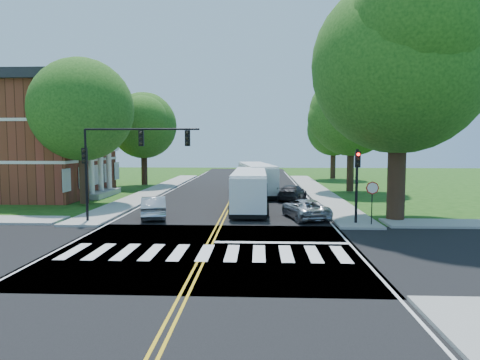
# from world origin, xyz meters

# --- Properties ---
(ground) EXTENTS (140.00, 140.00, 0.00)m
(ground) POSITION_xyz_m (0.00, 0.00, 0.00)
(ground) COLOR #194310
(ground) RESTS_ON ground
(road) EXTENTS (14.00, 96.00, 0.01)m
(road) POSITION_xyz_m (0.00, 18.00, 0.01)
(road) COLOR black
(road) RESTS_ON ground
(cross_road) EXTENTS (60.00, 12.00, 0.01)m
(cross_road) POSITION_xyz_m (0.00, 0.00, 0.01)
(cross_road) COLOR black
(cross_road) RESTS_ON ground
(center_line) EXTENTS (0.36, 70.00, 0.01)m
(center_line) POSITION_xyz_m (0.00, 22.00, 0.01)
(center_line) COLOR gold
(center_line) RESTS_ON road
(edge_line_w) EXTENTS (0.12, 70.00, 0.01)m
(edge_line_w) POSITION_xyz_m (-6.80, 22.00, 0.01)
(edge_line_w) COLOR silver
(edge_line_w) RESTS_ON road
(edge_line_e) EXTENTS (0.12, 70.00, 0.01)m
(edge_line_e) POSITION_xyz_m (6.80, 22.00, 0.01)
(edge_line_e) COLOR silver
(edge_line_e) RESTS_ON road
(crosswalk) EXTENTS (12.60, 3.00, 0.01)m
(crosswalk) POSITION_xyz_m (0.00, -0.50, 0.02)
(crosswalk) COLOR silver
(crosswalk) RESTS_ON road
(stop_bar) EXTENTS (6.60, 0.40, 0.01)m
(stop_bar) POSITION_xyz_m (3.50, 1.60, 0.02)
(stop_bar) COLOR silver
(stop_bar) RESTS_ON road
(sidewalk_nw) EXTENTS (2.60, 40.00, 0.15)m
(sidewalk_nw) POSITION_xyz_m (-8.30, 25.00, 0.07)
(sidewalk_nw) COLOR gray
(sidewalk_nw) RESTS_ON ground
(sidewalk_ne) EXTENTS (2.60, 40.00, 0.15)m
(sidewalk_ne) POSITION_xyz_m (8.30, 25.00, 0.07)
(sidewalk_ne) COLOR gray
(sidewalk_ne) RESTS_ON ground
(tree_ne_big) EXTENTS (10.80, 10.80, 14.91)m
(tree_ne_big) POSITION_xyz_m (11.00, 8.00, 9.62)
(tree_ne_big) COLOR #311A13
(tree_ne_big) RESTS_ON ground
(tree_west_near) EXTENTS (8.00, 8.00, 11.40)m
(tree_west_near) POSITION_xyz_m (-11.50, 14.00, 7.53)
(tree_west_near) COLOR #311A13
(tree_west_near) RESTS_ON ground
(tree_west_far) EXTENTS (7.60, 7.60, 10.67)m
(tree_west_far) POSITION_xyz_m (-11.00, 30.00, 7.00)
(tree_west_far) COLOR #311A13
(tree_west_far) RESTS_ON ground
(tree_east_mid) EXTENTS (8.40, 8.40, 11.93)m
(tree_east_mid) POSITION_xyz_m (11.50, 24.00, 7.86)
(tree_east_mid) COLOR #311A13
(tree_east_mid) RESTS_ON ground
(tree_east_far) EXTENTS (7.20, 7.20, 10.34)m
(tree_east_far) POSITION_xyz_m (12.50, 40.00, 6.86)
(tree_east_far) COLOR #311A13
(tree_east_far) RESTS_ON ground
(brick_building) EXTENTS (20.00, 13.00, 10.80)m
(brick_building) POSITION_xyz_m (-21.95, 20.00, 5.42)
(brick_building) COLOR brown
(brick_building) RESTS_ON ground
(signal_nw) EXTENTS (7.15, 0.46, 5.66)m
(signal_nw) POSITION_xyz_m (-5.86, 6.43, 4.38)
(signal_nw) COLOR black
(signal_nw) RESTS_ON ground
(signal_ne) EXTENTS (0.30, 0.46, 4.40)m
(signal_ne) POSITION_xyz_m (8.20, 6.44, 2.96)
(signal_ne) COLOR black
(signal_ne) RESTS_ON ground
(stop_sign) EXTENTS (0.76, 0.08, 2.53)m
(stop_sign) POSITION_xyz_m (9.00, 5.98, 2.03)
(stop_sign) COLOR black
(stop_sign) RESTS_ON ground
(bus_lead) EXTENTS (2.71, 11.08, 2.86)m
(bus_lead) POSITION_xyz_m (1.69, 12.71, 1.52)
(bus_lead) COLOR white
(bus_lead) RESTS_ON road
(bus_follow) EXTENTS (4.07, 11.60, 2.94)m
(bus_follow) POSITION_xyz_m (2.10, 22.37, 1.56)
(bus_follow) COLOR white
(bus_follow) RESTS_ON road
(hatchback) EXTENTS (2.52, 4.60, 1.44)m
(hatchback) POSITION_xyz_m (-4.51, 8.29, 0.73)
(hatchback) COLOR #AFB1B6
(hatchback) RESTS_ON road
(suv) EXTENTS (3.16, 5.04, 1.30)m
(suv) POSITION_xyz_m (5.38, 8.49, 0.66)
(suv) COLOR #B2B4BA
(suv) RESTS_ON road
(dark_sedan) EXTENTS (3.10, 4.91, 1.32)m
(dark_sedan) POSITION_xyz_m (5.26, 17.80, 0.67)
(dark_sedan) COLOR black
(dark_sedan) RESTS_ON road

